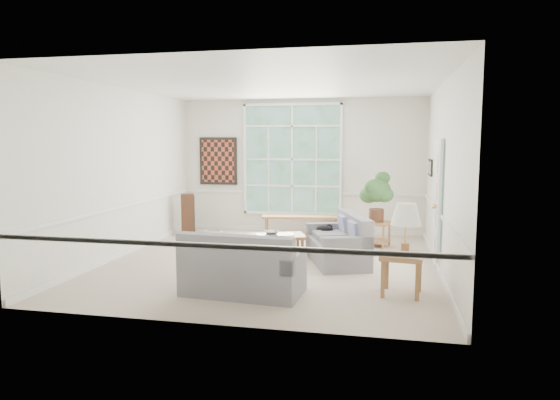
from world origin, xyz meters
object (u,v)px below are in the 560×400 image
(loveseat_right, at_px, (337,239))
(side_table, at_px, (402,274))
(loveseat_front, at_px, (243,262))
(coffee_table, at_px, (275,246))
(end_table, at_px, (376,234))

(loveseat_right, height_order, side_table, loveseat_right)
(loveseat_front, relative_size, coffee_table, 1.50)
(end_table, distance_m, side_table, 3.14)
(coffee_table, bearing_deg, side_table, -60.92)
(loveseat_right, height_order, loveseat_front, loveseat_front)
(loveseat_right, bearing_deg, end_table, 47.88)
(loveseat_right, relative_size, end_table, 3.10)
(loveseat_right, bearing_deg, side_table, -76.79)
(end_table, bearing_deg, side_table, -83.00)
(loveseat_front, relative_size, end_table, 3.19)
(coffee_table, xyz_separation_m, end_table, (1.77, 1.26, 0.05))
(side_table, bearing_deg, end_table, 97.00)
(loveseat_front, height_order, coffee_table, loveseat_front)
(loveseat_front, bearing_deg, end_table, 68.38)
(loveseat_front, relative_size, side_table, 2.82)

